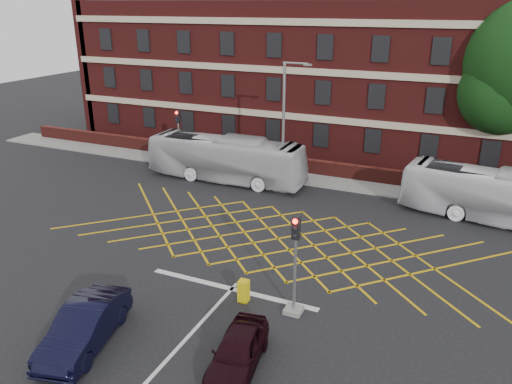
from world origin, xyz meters
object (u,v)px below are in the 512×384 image
at_px(direction_signs, 174,147).
at_px(utility_cabinet, 244,291).
at_px(car_maroon, 238,351).
at_px(street_lamp, 284,149).
at_px(traffic_light_far, 179,143).
at_px(traffic_light_near, 295,274).
at_px(bus_right, 502,197).
at_px(car_navy, 85,326).
at_px(bus_left, 226,159).

height_order(direction_signs, utility_cabinet, direction_signs).
relative_size(car_maroon, street_lamp, 0.46).
bearing_deg(traffic_light_far, utility_cabinet, -50.13).
bearing_deg(car_maroon, utility_cabinet, 103.75).
xyz_separation_m(traffic_light_near, street_lamp, (-5.51, 13.07, 1.09)).
height_order(traffic_light_far, utility_cabinet, traffic_light_far).
bearing_deg(bus_right, traffic_light_far, 93.27).
height_order(street_lamp, utility_cabinet, street_lamp).
bearing_deg(street_lamp, traffic_light_near, -67.13).
xyz_separation_m(traffic_light_far, utility_cabinet, (12.63, -15.11, -1.27)).
xyz_separation_m(car_maroon, direction_signs, (-14.69, 18.82, 0.72)).
relative_size(car_navy, direction_signs, 2.14).
height_order(bus_right, traffic_light_far, traffic_light_far).
bearing_deg(utility_cabinet, bus_left, 119.97).
distance_m(bus_left, utility_cabinet, 15.48).
bearing_deg(street_lamp, utility_cabinet, -75.92).
bearing_deg(bus_left, car_navy, -168.72).
bearing_deg(street_lamp, car_maroon, -73.97).
xyz_separation_m(bus_right, car_maroon, (-8.31, -17.10, -0.88)).
height_order(traffic_light_near, street_lamp, street_lamp).
relative_size(bus_left, traffic_light_far, 2.66).
bearing_deg(car_navy, direction_signs, 100.93).
relative_size(bus_left, traffic_light_near, 2.66).
xyz_separation_m(traffic_light_near, utility_cabinet, (-2.21, -0.09, -1.27)).
bearing_deg(direction_signs, traffic_light_far, 5.36).
bearing_deg(traffic_light_near, street_lamp, 112.87).
bearing_deg(car_maroon, traffic_light_near, 71.57).
relative_size(bus_left, bus_right, 1.03).
relative_size(bus_left, car_maroon, 2.96).
relative_size(traffic_light_far, street_lamp, 0.51).
xyz_separation_m(bus_left, traffic_light_far, (-4.91, 1.74, 0.18)).
height_order(traffic_light_near, traffic_light_far, same).
bearing_deg(bus_left, street_lamp, -92.76).
distance_m(bus_right, car_navy, 23.00).
xyz_separation_m(bus_right, direction_signs, (-23.01, 1.73, -0.15)).
height_order(street_lamp, direction_signs, street_lamp).
bearing_deg(traffic_light_near, car_navy, -141.49).
xyz_separation_m(traffic_light_near, traffic_light_far, (-14.84, 15.03, 0.00)).
xyz_separation_m(car_maroon, traffic_light_near, (0.65, 3.84, 1.11)).
bearing_deg(utility_cabinet, street_lamp, 104.08).
bearing_deg(traffic_light_near, direction_signs, 135.69).
distance_m(car_maroon, utility_cabinet, 4.07).
height_order(bus_right, car_navy, bus_right).
relative_size(bus_left, car_navy, 2.41).
height_order(bus_right, car_maroon, bus_right).
relative_size(car_navy, car_maroon, 1.23).
height_order(bus_left, car_maroon, bus_left).
bearing_deg(traffic_light_far, direction_signs, -174.64).
bearing_deg(bus_left, traffic_light_far, 70.60).
xyz_separation_m(bus_right, traffic_light_near, (-7.66, -13.25, 0.23)).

